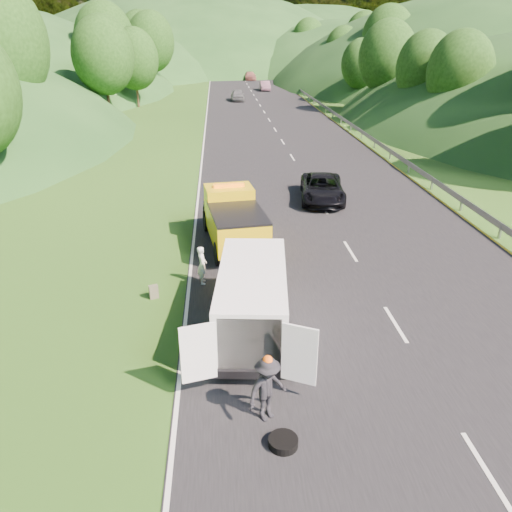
{
  "coord_description": "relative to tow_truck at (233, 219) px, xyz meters",
  "views": [
    {
      "loc": [
        -2.62,
        -15.64,
        8.77
      ],
      "look_at": [
        -1.38,
        0.95,
        1.3
      ],
      "focal_mm": 35.0,
      "sensor_mm": 36.0,
      "label": 1
    }
  ],
  "objects": [
    {
      "name": "tow_truck",
      "position": [
        0.0,
        0.0,
        0.0
      ],
      "size": [
        2.89,
        6.07,
        2.51
      ],
      "rotation": [
        0.0,
        0.0,
        0.14
      ],
      "color": "black",
      "rests_on": "ground"
    },
    {
      "name": "tree_line_right",
      "position": [
        25.07,
        54.77,
        -1.23
      ],
      "size": [
        14.0,
        140.0,
        14.0
      ],
      "primitive_type": null,
      "color": "#2D5F1C",
      "rests_on": "ground"
    },
    {
      "name": "dist_car_b",
      "position": [
        7.4,
        65.12,
        -1.23
      ],
      "size": [
        1.53,
        4.4,
        1.45
      ],
      "primitive_type": "imported",
      "color": "#664452",
      "rests_on": "ground"
    },
    {
      "name": "spare_tire",
      "position": [
        0.73,
        -12.2,
        -1.23
      ],
      "size": [
        0.7,
        0.7,
        0.2
      ],
      "primitive_type": "cylinder",
      "color": "black",
      "rests_on": "ground"
    },
    {
      "name": "passing_suv",
      "position": [
        5.23,
        6.03,
        -1.23
      ],
      "size": [
        3.0,
        5.36,
        1.41
      ],
      "primitive_type": "imported",
      "rotation": [
        0.0,
        0.0,
        -0.13
      ],
      "color": "black",
      "rests_on": "ground"
    },
    {
      "name": "worker",
      "position": [
        0.44,
        -11.25,
        -1.23
      ],
      "size": [
        1.3,
        1.17,
        1.75
      ],
      "primitive_type": "imported",
      "rotation": [
        0.0,
        0.0,
        0.59
      ],
      "color": "black",
      "rests_on": "ground"
    },
    {
      "name": "guardrail",
      "position": [
        12.37,
        47.27,
        -1.23
      ],
      "size": [
        0.06,
        140.0,
        1.52
      ],
      "primitive_type": "cube",
      "color": "gray",
      "rests_on": "ground"
    },
    {
      "name": "dist_car_c",
      "position": [
        6.23,
        84.95,
        -1.23
      ],
      "size": [
        2.18,
        5.36,
        1.55
      ],
      "primitive_type": "imported",
      "color": "#95554A",
      "rests_on": "ground"
    },
    {
      "name": "white_van",
      "position": [
        0.36,
        -7.28,
        0.04
      ],
      "size": [
        3.45,
        6.54,
        2.24
      ],
      "rotation": [
        0.0,
        0.0,
        -0.1
      ],
      "color": "black",
      "rests_on": "ground"
    },
    {
      "name": "dist_car_d",
      "position": [
        3.35,
        101.11,
        -1.23
      ],
      "size": [
        1.77,
        4.4,
        1.5
      ],
      "primitive_type": "imported",
      "color": "brown",
      "rests_on": "ground"
    },
    {
      "name": "suitcase",
      "position": [
        -3.04,
        -4.83,
        -0.97
      ],
      "size": [
        0.36,
        0.28,
        0.52
      ],
      "primitive_type": "cube",
      "rotation": [
        0.0,
        0.0,
        0.35
      ],
      "color": "#595642",
      "rests_on": "ground"
    },
    {
      "name": "woman",
      "position": [
        -1.31,
        -3.77,
        -1.23
      ],
      "size": [
        0.44,
        0.58,
        1.49
      ],
      "primitive_type": "imported",
      "rotation": [
        0.0,
        0.0,
        1.66
      ],
      "color": "white",
      "rests_on": "ground"
    },
    {
      "name": "road_surface",
      "position": [
        5.07,
        34.77,
        -1.22
      ],
      "size": [
        14.0,
        200.0,
        0.02
      ],
      "primitive_type": "cube",
      "color": "black",
      "rests_on": "ground"
    },
    {
      "name": "child",
      "position": [
        -0.06,
        -6.03,
        -1.23
      ],
      "size": [
        0.64,
        0.62,
        1.04
      ],
      "primitive_type": "imported",
      "rotation": [
        0.0,
        0.0,
        -0.66
      ],
      "color": "#CDBD6D",
      "rests_on": "ground"
    },
    {
      "name": "ground",
      "position": [
        2.07,
        -5.23,
        -1.23
      ],
      "size": [
        320.0,
        320.0,
        0.0
      ],
      "primitive_type": "plane",
      "color": "#38661E",
      "rests_on": "ground"
    },
    {
      "name": "hills_backdrop",
      "position": [
        8.57,
        129.47,
        -1.23
      ],
      "size": [
        201.0,
        288.6,
        44.0
      ],
      "primitive_type": null,
      "color": "#2D5B23",
      "rests_on": "ground"
    },
    {
      "name": "tree_line_left",
      "position": [
        -16.93,
        54.77,
        -1.23
      ],
      "size": [
        14.0,
        140.0,
        14.0
      ],
      "primitive_type": null,
      "color": "#2D5F1C",
      "rests_on": "ground"
    },
    {
      "name": "dist_car_a",
      "position": [
        2.32,
        51.87,
        -1.23
      ],
      "size": [
        1.77,
        4.4,
        1.5
      ],
      "primitive_type": "imported",
      "color": "#535559",
      "rests_on": "ground"
    }
  ]
}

